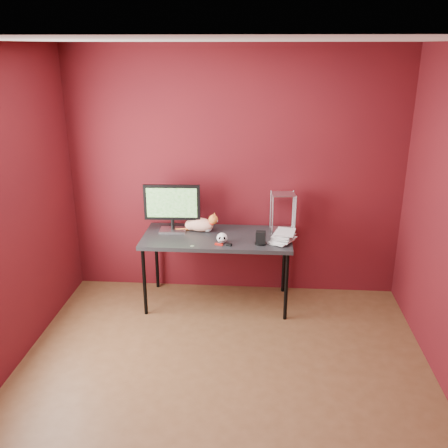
# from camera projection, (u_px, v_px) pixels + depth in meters

# --- Properties ---
(room) EXTENTS (3.52, 3.52, 2.61)m
(room) POSITION_uv_depth(u_px,v_px,m) (221.00, 214.00, 3.51)
(room) COLOR #50321B
(room) RESTS_ON ground
(desk) EXTENTS (1.50, 0.70, 0.75)m
(desk) POSITION_uv_depth(u_px,v_px,m) (217.00, 241.00, 5.06)
(desk) COLOR black
(desk) RESTS_ON ground
(monitor) EXTENTS (0.57, 0.20, 0.50)m
(monitor) POSITION_uv_depth(u_px,v_px,m) (172.00, 206.00, 5.08)
(monitor) COLOR silver
(monitor) RESTS_ON desk
(cat) EXTENTS (0.45, 0.22, 0.21)m
(cat) POSITION_uv_depth(u_px,v_px,m) (200.00, 224.00, 5.16)
(cat) COLOR #D95D2D
(cat) RESTS_ON desk
(skull_mug) EXTENTS (0.11, 0.11, 0.10)m
(skull_mug) POSITION_uv_depth(u_px,v_px,m) (222.00, 238.00, 4.85)
(skull_mug) COLOR silver
(skull_mug) RESTS_ON desk
(speaker) EXTENTS (0.11, 0.11, 0.13)m
(speaker) POSITION_uv_depth(u_px,v_px,m) (261.00, 238.00, 4.82)
(speaker) COLOR black
(speaker) RESTS_ON desk
(book_stack) EXTENTS (0.28, 0.30, 1.20)m
(book_stack) POSITION_uv_depth(u_px,v_px,m) (277.00, 181.00, 4.74)
(book_stack) COLOR beige
(book_stack) RESTS_ON desk
(wire_rack) EXTENTS (0.25, 0.21, 0.40)m
(wire_rack) POSITION_uv_depth(u_px,v_px,m) (283.00, 212.00, 5.13)
(wire_rack) COLOR silver
(wire_rack) RESTS_ON desk
(pocket_knife) EXTENTS (0.08, 0.05, 0.02)m
(pocket_knife) POSITION_uv_depth(u_px,v_px,m) (219.00, 244.00, 4.81)
(pocket_knife) COLOR #B0150D
(pocket_knife) RESTS_ON desk
(black_gadget) EXTENTS (0.06, 0.05, 0.02)m
(black_gadget) POSITION_uv_depth(u_px,v_px,m) (229.00, 245.00, 4.79)
(black_gadget) COLOR black
(black_gadget) RESTS_ON desk
(washer) EXTENTS (0.04, 0.04, 0.00)m
(washer) POSITION_uv_depth(u_px,v_px,m) (192.00, 246.00, 4.79)
(washer) COLOR silver
(washer) RESTS_ON desk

